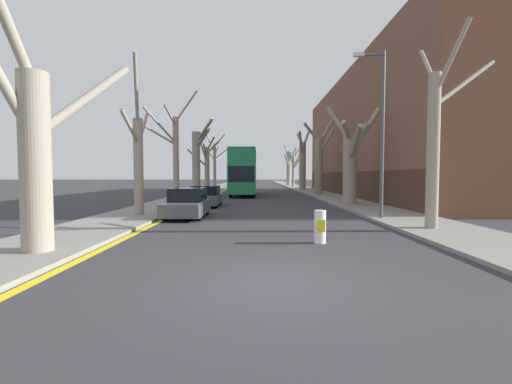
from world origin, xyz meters
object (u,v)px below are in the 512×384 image
street_tree_left_3 (198,159)px  lamp_post (380,126)px  traffic_bollard (320,227)px  street_tree_left_0 (37,148)px  street_tree_right_0 (436,140)px  street_tree_left_1 (138,159)px  street_tree_right_1 (350,161)px  street_tree_right_5 (289,166)px  parked_car_1 (205,197)px  street_tree_left_2 (174,154)px  street_tree_left_4 (206,166)px  street_tree_right_3 (302,163)px  street_tree_left_5 (214,163)px  street_tree_right_4 (294,169)px  street_tree_right_2 (319,161)px  parked_car_0 (187,204)px  double_decker_bus (244,170)px

street_tree_left_3 → lamp_post: 19.05m
traffic_bollard → street_tree_left_0: bearing=-168.3°
street_tree_right_0 → lamp_post: lamp_post is taller
street_tree_left_0 → street_tree_left_1: size_ratio=0.94×
street_tree_right_1 → street_tree_right_5: street_tree_right_5 is taller
parked_car_1 → street_tree_left_2: bearing=145.5°
street_tree_left_0 → lamp_post: lamp_post is taller
street_tree_right_1 → lamp_post: lamp_post is taller
street_tree_left_3 → traffic_bollard: (7.15, -20.85, -2.99)m
street_tree_left_4 → street_tree_right_1: bearing=-53.7°
street_tree_right_3 → street_tree_right_5: bearing=89.3°
street_tree_right_0 → street_tree_right_3: bearing=90.6°
street_tree_left_5 → street_tree_right_4: bearing=37.4°
street_tree_left_0 → street_tree_left_1: street_tree_left_1 is taller
street_tree_left_5 → street_tree_right_0: 36.41m
street_tree_right_2 → street_tree_left_2: bearing=-138.2°
street_tree_right_1 → street_tree_left_2: bearing=175.1°
street_tree_right_1 → parked_car_0: bearing=-145.9°
street_tree_right_5 → traffic_bollard: street_tree_right_5 is taller
street_tree_left_0 → lamp_post: (10.90, 6.64, 1.47)m
street_tree_left_2 → traffic_bollard: (7.53, -13.71, -3.00)m
street_tree_left_2 → traffic_bollard: 15.93m
street_tree_right_2 → double_decker_bus: size_ratio=0.71×
street_tree_left_3 → street_tree_right_0: bearing=-57.9°
street_tree_left_4 → parked_car_0: (2.35, -22.64, -2.44)m
street_tree_left_4 → parked_car_0: 22.90m
street_tree_right_5 → lamp_post: street_tree_right_5 is taller
street_tree_right_4 → parked_car_0: size_ratio=1.48×
street_tree_left_2 → street_tree_right_0: (12.07, -11.47, -0.23)m
street_tree_left_2 → street_tree_right_1: bearing=-4.9°
street_tree_left_1 → street_tree_right_2: (11.93, 18.18, 0.60)m
street_tree_right_1 → traffic_bollard: street_tree_right_1 is taller
street_tree_left_3 → double_decker_bus: (4.01, 3.67, -0.97)m
street_tree_right_3 → lamp_post: size_ratio=1.06×
street_tree_right_2 → street_tree_right_3: 10.35m
street_tree_right_0 → double_decker_bus: (-7.68, 22.28, -0.75)m
street_tree_right_5 → double_decker_bus: (-7.58, -31.08, -1.22)m
parked_car_1 → traffic_bollard: bearing=-66.8°
street_tree_left_0 → lamp_post: bearing=31.3°
street_tree_right_1 → street_tree_right_3: (-0.20, 22.05, 0.62)m
street_tree_left_0 → street_tree_right_3: (11.51, 36.26, 0.91)m
street_tree_right_0 → street_tree_right_4: 43.47m
street_tree_left_3 → street_tree_left_0: bearing=-90.5°
street_tree_left_0 → parked_car_0: bearing=74.4°
parked_car_0 → lamp_post: bearing=-7.2°
street_tree_right_2 → lamp_post: 19.32m
lamp_post → street_tree_left_2: bearing=142.3°
street_tree_right_3 → double_decker_bus: bearing=-125.6°
street_tree_right_1 → street_tree_right_4: street_tree_right_1 is taller
street_tree_left_5 → lamp_post: street_tree_left_5 is taller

